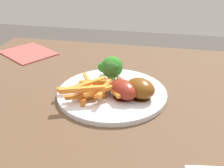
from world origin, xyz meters
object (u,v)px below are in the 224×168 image
dining_table (106,136)px  chicken_drumstick_far (139,88)px  carrot_fries_pile (92,89)px  broccoli_floret_middle (112,70)px  broccoli_floret_back (111,67)px  chicken_drumstick_near (122,90)px  broccoli_floret_front (112,69)px  dinner_plate (112,93)px

dining_table → chicken_drumstick_far: (0.08, 0.01, 0.15)m
carrot_fries_pile → chicken_drumstick_far: bearing=11.0°
broccoli_floret_middle → dining_table: bearing=-91.0°
broccoli_floret_back → carrot_fries_pile: bearing=-107.1°
broccoli_floret_middle → chicken_drumstick_near: (0.04, -0.07, -0.02)m
broccoli_floret_front → chicken_drumstick_near: 0.08m
dining_table → broccoli_floret_back: (-0.00, 0.08, 0.16)m
broccoli_floret_front → broccoli_floret_middle: broccoli_floret_front is taller
carrot_fries_pile → chicken_drumstick_far: (0.11, 0.02, 0.00)m
broccoli_floret_back → dining_table: bearing=-87.6°
chicken_drumstick_far → broccoli_floret_back: bearing=141.2°
dining_table → broccoli_floret_back: broccoli_floret_back is taller
dinner_plate → broccoli_floret_front: 0.06m
carrot_fries_pile → chicken_drumstick_near: (0.07, 0.01, 0.00)m
broccoli_floret_front → broccoli_floret_back: size_ratio=0.94×
broccoli_floret_front → broccoli_floret_back: bearing=115.9°
broccoli_floret_front → carrot_fries_pile: 0.08m
broccoli_floret_front → broccoli_floret_back: 0.02m
dinner_plate → broccoli_floret_back: 0.07m
broccoli_floret_back → chicken_drumstick_near: 0.09m
dining_table → carrot_fries_pile: size_ratio=5.88×
broccoli_floret_middle → broccoli_floret_back: size_ratio=0.83×
dinner_plate → broccoli_floret_front: bearing=100.2°
dining_table → broccoli_floret_middle: (0.00, 0.07, 0.16)m
chicken_drumstick_near → chicken_drumstick_far: size_ratio=1.05×
dinner_plate → broccoli_floret_front: broccoli_floret_front is taller
chicken_drumstick_near → carrot_fries_pile: bearing=-174.2°
broccoli_floret_front → chicken_drumstick_far: 0.09m
broccoli_floret_back → chicken_drumstick_far: 0.11m
dining_table → dinner_plate: dinner_plate is taller
dining_table → broccoli_floret_front: 0.18m
broccoli_floret_middle → carrot_fries_pile: (-0.03, -0.08, -0.02)m
broccoli_floret_front → broccoli_floret_middle: 0.01m
broccoli_floret_back → dinner_plate: bearing=-75.4°
dinner_plate → chicken_drumstick_near: 0.05m
carrot_fries_pile → dining_table: bearing=15.3°
chicken_drumstick_near → chicken_drumstick_far: chicken_drumstick_far is taller
dinner_plate → broccoli_floret_back: broccoli_floret_back is taller
dinner_plate → chicken_drumstick_near: (0.03, -0.03, 0.03)m
broccoli_floret_middle → chicken_drumstick_far: broccoli_floret_middle is taller
broccoli_floret_back → carrot_fries_pile: (-0.03, -0.09, -0.02)m
chicken_drumstick_far → dining_table: bearing=-170.7°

